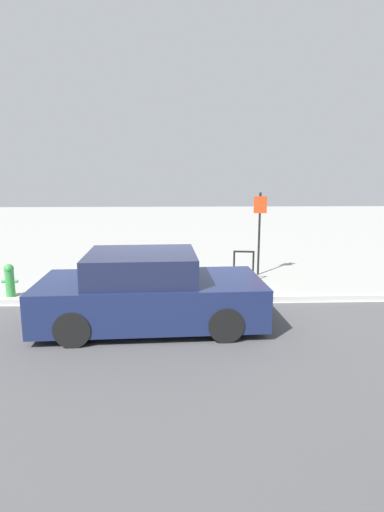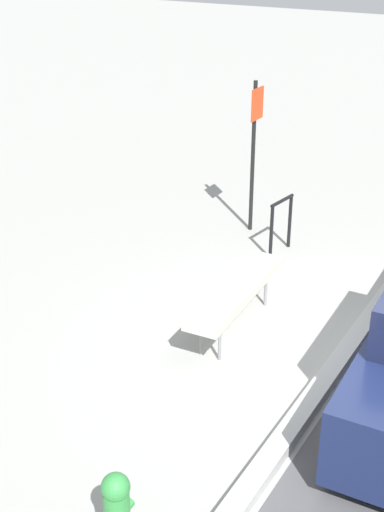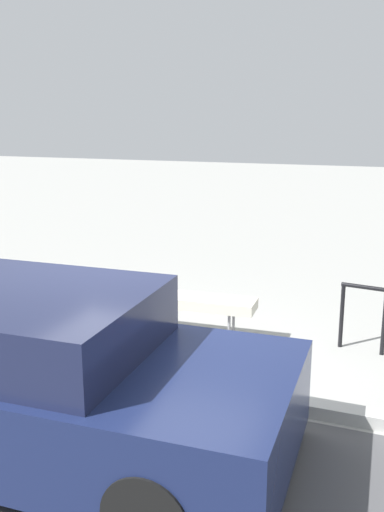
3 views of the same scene
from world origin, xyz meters
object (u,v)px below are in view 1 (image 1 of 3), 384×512
Objects in this scene: bench at (159,267)px; bike_rack at (244,263)px; parked_car_near at (149,292)px; fire_hydrant at (10,279)px; sign_post at (259,226)px.

bike_rack reaches higher than bench.
bike_rack is at bearing 51.54° from parked_car_near.
parked_car_near reaches higher than fire_hydrant.
sign_post is (0.54, 0.73, 0.88)m from bike_rack.
bike_rack is at bearing 11.78° from fire_hydrant.
fire_hydrant is at bearing 147.30° from parked_car_near.
sign_post is at bearing 18.96° from bench.
sign_post reaches higher than bike_rack.
fire_hydrant is at bearing -162.84° from sign_post.
parked_car_near reaches higher than bike_rack.
bench is 2.39× the size of bike_rack.
sign_post reaches higher than parked_car_near.
bike_rack is 0.20× the size of parked_car_near.
bike_rack is at bearing 7.04° from bench.
bench is at bearing 12.51° from fire_hydrant.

